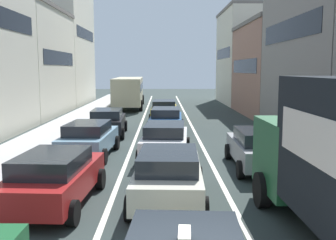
{
  "coord_description": "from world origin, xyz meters",
  "views": [
    {
      "loc": [
        -0.24,
        -4.24,
        3.73
      ],
      "look_at": [
        0.0,
        12.0,
        1.6
      ],
      "focal_mm": 41.49,
      "sensor_mm": 36.0,
      "label": 1
    }
  ],
  "objects_px": {
    "hatchback_centre_lane_third": "(165,139)",
    "bus_mid_queue_primary": "(129,90)",
    "sedan_left_lane_fourth": "(107,121)",
    "wagon_left_lane_second": "(54,177)",
    "sedan_centre_lane_second": "(168,174)",
    "sedan_centre_lane_fifth": "(164,110)",
    "coupe_centre_lane_fourth": "(166,120)",
    "sedan_right_lane_behind_truck": "(259,148)",
    "sedan_left_lane_third": "(89,138)"
  },
  "relations": [
    {
      "from": "sedan_left_lane_fourth",
      "to": "bus_mid_queue_primary",
      "type": "height_order",
      "value": "bus_mid_queue_primary"
    },
    {
      "from": "hatchback_centre_lane_third",
      "to": "coupe_centre_lane_fourth",
      "type": "distance_m",
      "value": 6.48
    },
    {
      "from": "sedan_left_lane_fourth",
      "to": "wagon_left_lane_second",
      "type": "bearing_deg",
      "value": 178.58
    },
    {
      "from": "sedan_centre_lane_fifth",
      "to": "sedan_right_lane_behind_truck",
      "type": "xyz_separation_m",
      "value": [
        3.49,
        -13.88,
        0.0
      ]
    },
    {
      "from": "coupe_centre_lane_fourth",
      "to": "sedan_right_lane_behind_truck",
      "type": "relative_size",
      "value": 1.01
    },
    {
      "from": "sedan_left_lane_third",
      "to": "sedan_right_lane_behind_truck",
      "type": "xyz_separation_m",
      "value": [
        6.78,
        -2.16,
        0.0
      ]
    },
    {
      "from": "hatchback_centre_lane_third",
      "to": "sedan_left_lane_fourth",
      "type": "xyz_separation_m",
      "value": [
        -3.24,
        5.79,
        0.0
      ]
    },
    {
      "from": "sedan_centre_lane_second",
      "to": "sedan_right_lane_behind_truck",
      "type": "bearing_deg",
      "value": -40.59
    },
    {
      "from": "sedan_centre_lane_second",
      "to": "sedan_centre_lane_fifth",
      "type": "bearing_deg",
      "value": 2.71
    },
    {
      "from": "hatchback_centre_lane_third",
      "to": "sedan_centre_lane_second",
      "type": "bearing_deg",
      "value": -175.5
    },
    {
      "from": "sedan_left_lane_fourth",
      "to": "bus_mid_queue_primary",
      "type": "xyz_separation_m",
      "value": [
        -0.15,
        16.0,
        0.96
      ]
    },
    {
      "from": "sedan_left_lane_third",
      "to": "sedan_right_lane_behind_truck",
      "type": "bearing_deg",
      "value": -104.52
    },
    {
      "from": "sedan_left_lane_third",
      "to": "bus_mid_queue_primary",
      "type": "relative_size",
      "value": 0.42
    },
    {
      "from": "sedan_centre_lane_second",
      "to": "sedan_centre_lane_fifth",
      "type": "height_order",
      "value": "same"
    },
    {
      "from": "hatchback_centre_lane_third",
      "to": "bus_mid_queue_primary",
      "type": "bearing_deg",
      "value": 12.83
    },
    {
      "from": "sedan_right_lane_behind_truck",
      "to": "bus_mid_queue_primary",
      "type": "xyz_separation_m",
      "value": [
        -6.89,
        23.58,
        0.96
      ]
    },
    {
      "from": "bus_mid_queue_primary",
      "to": "sedan_left_lane_fourth",
      "type": "bearing_deg",
      "value": 178.82
    },
    {
      "from": "sedan_left_lane_fourth",
      "to": "sedan_centre_lane_fifth",
      "type": "bearing_deg",
      "value": -29.51
    },
    {
      "from": "hatchback_centre_lane_third",
      "to": "bus_mid_queue_primary",
      "type": "distance_m",
      "value": 22.08
    },
    {
      "from": "sedan_centre_lane_second",
      "to": "sedan_left_lane_third",
      "type": "bearing_deg",
      "value": 32.21
    },
    {
      "from": "sedan_left_lane_fourth",
      "to": "sedan_centre_lane_fifth",
      "type": "relative_size",
      "value": 1.01
    },
    {
      "from": "sedan_left_lane_third",
      "to": "sedan_right_lane_behind_truck",
      "type": "relative_size",
      "value": 1.01
    },
    {
      "from": "sedan_left_lane_third",
      "to": "hatchback_centre_lane_third",
      "type": "bearing_deg",
      "value": -93.36
    },
    {
      "from": "wagon_left_lane_second",
      "to": "bus_mid_queue_primary",
      "type": "xyz_separation_m",
      "value": [
        -0.3,
        27.47,
        0.96
      ]
    },
    {
      "from": "wagon_left_lane_second",
      "to": "hatchback_centre_lane_third",
      "type": "bearing_deg",
      "value": -24.7
    },
    {
      "from": "sedan_centre_lane_second",
      "to": "bus_mid_queue_primary",
      "type": "distance_m",
      "value": 27.5
    },
    {
      "from": "hatchback_centre_lane_third",
      "to": "bus_mid_queue_primary",
      "type": "height_order",
      "value": "bus_mid_queue_primary"
    },
    {
      "from": "sedan_right_lane_behind_truck",
      "to": "sedan_left_lane_third",
      "type": "bearing_deg",
      "value": 73.71
    },
    {
      "from": "hatchback_centre_lane_third",
      "to": "coupe_centre_lane_fourth",
      "type": "relative_size",
      "value": 1.01
    },
    {
      "from": "wagon_left_lane_second",
      "to": "sedan_right_lane_behind_truck",
      "type": "distance_m",
      "value": 7.65
    },
    {
      "from": "sedan_left_lane_fourth",
      "to": "sedan_centre_lane_fifth",
      "type": "xyz_separation_m",
      "value": [
        3.25,
        6.3,
        0.0
      ]
    },
    {
      "from": "coupe_centre_lane_fourth",
      "to": "sedan_centre_lane_fifth",
      "type": "distance_m",
      "value": 5.61
    },
    {
      "from": "wagon_left_lane_second",
      "to": "bus_mid_queue_primary",
      "type": "height_order",
      "value": "bus_mid_queue_primary"
    },
    {
      "from": "sedan_centre_lane_fifth",
      "to": "sedan_right_lane_behind_truck",
      "type": "relative_size",
      "value": 1.0
    },
    {
      "from": "wagon_left_lane_second",
      "to": "coupe_centre_lane_fourth",
      "type": "bearing_deg",
      "value": -10.85
    },
    {
      "from": "sedan_centre_lane_second",
      "to": "coupe_centre_lane_fourth",
      "type": "distance_m",
      "value": 11.96
    },
    {
      "from": "sedan_centre_lane_fifth",
      "to": "bus_mid_queue_primary",
      "type": "bearing_deg",
      "value": 20.63
    },
    {
      "from": "sedan_centre_lane_second",
      "to": "bus_mid_queue_primary",
      "type": "height_order",
      "value": "bus_mid_queue_primary"
    },
    {
      "from": "sedan_left_lane_fourth",
      "to": "sedan_right_lane_behind_truck",
      "type": "relative_size",
      "value": 1.01
    },
    {
      "from": "sedan_centre_lane_fifth",
      "to": "sedan_right_lane_behind_truck",
      "type": "distance_m",
      "value": 14.31
    },
    {
      "from": "sedan_centre_lane_second",
      "to": "hatchback_centre_lane_third",
      "type": "xyz_separation_m",
      "value": [
        -0.05,
        5.47,
        0.0
      ]
    },
    {
      "from": "bus_mid_queue_primary",
      "to": "coupe_centre_lane_fourth",
      "type": "bearing_deg",
      "value": -168.89
    },
    {
      "from": "bus_mid_queue_primary",
      "to": "sedan_left_lane_third",
      "type": "bearing_deg",
      "value": 178.59
    },
    {
      "from": "wagon_left_lane_second",
      "to": "sedan_centre_lane_fifth",
      "type": "distance_m",
      "value": 18.04
    },
    {
      "from": "sedan_left_lane_third",
      "to": "sedan_left_lane_fourth",
      "type": "xyz_separation_m",
      "value": [
        0.03,
        5.42,
        0.0
      ]
    },
    {
      "from": "sedan_centre_lane_second",
      "to": "sedan_left_lane_fourth",
      "type": "distance_m",
      "value": 11.73
    },
    {
      "from": "wagon_left_lane_second",
      "to": "sedan_centre_lane_fifth",
      "type": "height_order",
      "value": "same"
    },
    {
      "from": "sedan_centre_lane_second",
      "to": "wagon_left_lane_second",
      "type": "bearing_deg",
      "value": 96.36
    },
    {
      "from": "bus_mid_queue_primary",
      "to": "sedan_centre_lane_second",
      "type": "bearing_deg",
      "value": -174.53
    },
    {
      "from": "sedan_centre_lane_second",
      "to": "coupe_centre_lane_fourth",
      "type": "bearing_deg",
      "value": 2.36
    }
  ]
}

